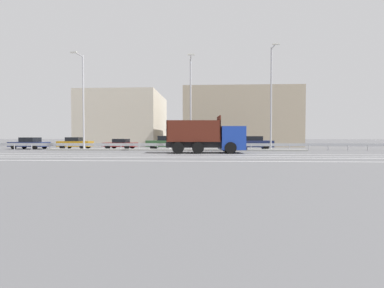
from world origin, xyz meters
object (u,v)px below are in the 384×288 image
(parked_car_3, at_px, (166,143))
(street_lamp_3, at_px, (271,95))
(parked_car_2, at_px, (120,144))
(dump_truck, at_px, (215,139))
(parked_car_0, at_px, (30,143))
(parked_car_4, at_px, (210,143))
(street_lamp_2, at_px, (191,100))
(median_road_sign, at_px, (170,138))
(parked_car_5, at_px, (252,143))
(street_lamp_1, at_px, (83,99))
(parked_car_1, at_px, (75,143))

(parked_car_3, bearing_deg, street_lamp_3, -101.75)
(parked_car_2, bearing_deg, dump_truck, -118.21)
(dump_truck, xyz_separation_m, parked_car_0, (-22.60, 6.81, -0.55))
(parked_car_2, xyz_separation_m, parked_car_4, (10.99, -0.32, 0.09))
(parked_car_0, bearing_deg, dump_truck, -103.82)
(dump_truck, relative_size, parked_car_2, 1.81)
(dump_truck, bearing_deg, parked_car_2, -126.28)
(dump_truck, xyz_separation_m, street_lamp_2, (-2.49, 3.87, 4.21))
(parked_car_0, bearing_deg, parked_car_3, -86.30)
(median_road_sign, bearing_deg, parked_car_5, 16.91)
(parked_car_4, bearing_deg, parked_car_2, -88.45)
(parked_car_4, distance_m, parked_car_5, 5.03)
(median_road_sign, height_order, street_lamp_3, street_lamp_3)
(street_lamp_2, relative_size, parked_car_4, 2.40)
(street_lamp_1, bearing_deg, parked_car_1, 127.93)
(street_lamp_1, height_order, parked_car_2, street_lamp_1)
(street_lamp_3, relative_size, parked_car_2, 2.71)
(dump_truck, distance_m, street_lamp_1, 15.42)
(parked_car_3, bearing_deg, parked_car_2, 90.20)
(median_road_sign, relative_size, street_lamp_1, 0.25)
(parked_car_1, bearing_deg, street_lamp_1, 33.70)
(dump_truck, bearing_deg, parked_car_3, -144.46)
(parked_car_0, distance_m, parked_car_5, 27.26)
(parked_car_3, bearing_deg, median_road_sign, -160.16)
(parked_car_2, distance_m, parked_car_3, 5.69)
(parked_car_0, relative_size, parked_car_1, 1.14)
(parked_car_1, bearing_deg, parked_car_0, -90.92)
(street_lamp_2, bearing_deg, dump_truck, -57.32)
(street_lamp_1, distance_m, parked_car_4, 15.15)
(median_road_sign, height_order, parked_car_4, median_road_sign)
(dump_truck, height_order, parked_car_3, dump_truck)
(parked_car_2, bearing_deg, parked_car_4, -87.00)
(median_road_sign, relative_size, parked_car_5, 0.54)
(dump_truck, distance_m, street_lamp_2, 6.23)
(median_road_sign, bearing_deg, street_lamp_2, -0.39)
(street_lamp_3, distance_m, parked_car_3, 13.24)
(street_lamp_3, xyz_separation_m, parked_car_0, (-28.69, 2.96, -5.22))
(parked_car_0, relative_size, parked_car_2, 1.11)
(street_lamp_1, bearing_deg, parked_car_5, 9.10)
(median_road_sign, xyz_separation_m, parked_car_4, (4.39, 3.13, -0.69))
(median_road_sign, relative_size, street_lamp_2, 0.27)
(median_road_sign, height_order, parked_car_0, median_road_sign)
(dump_truck, bearing_deg, street_lamp_3, 118.89)
(street_lamp_3, relative_size, parked_car_0, 2.44)
(street_lamp_2, distance_m, parked_car_3, 6.48)
(dump_truck, height_order, street_lamp_2, street_lamp_2)
(parked_car_3, height_order, parked_car_5, parked_car_3)
(street_lamp_1, relative_size, street_lamp_3, 0.95)
(street_lamp_1, distance_m, parked_car_0, 10.15)
(street_lamp_2, distance_m, parked_car_5, 9.01)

